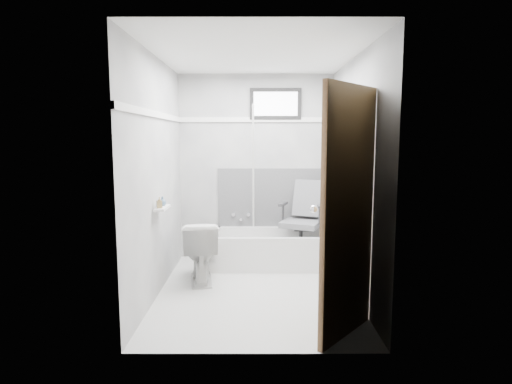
{
  "coord_description": "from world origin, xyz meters",
  "views": [
    {
      "loc": [
        0.0,
        -4.29,
        1.6
      ],
      "look_at": [
        0.0,
        0.35,
        1.0
      ],
      "focal_mm": 30.0,
      "sensor_mm": 36.0,
      "label": 1
    }
  ],
  "objects_px": {
    "door": "(392,221)",
    "soap_bottle_a": "(159,203)",
    "office_chair": "(301,218)",
    "soap_bottle_b": "(162,201)",
    "bathtub": "(272,248)",
    "toilet": "(200,251)"
  },
  "relations": [
    {
      "from": "soap_bottle_a",
      "to": "soap_bottle_b",
      "type": "relative_size",
      "value": 1.19
    },
    {
      "from": "office_chair",
      "to": "door",
      "type": "relative_size",
      "value": 0.47
    },
    {
      "from": "toilet",
      "to": "soap_bottle_b",
      "type": "height_order",
      "value": "soap_bottle_b"
    },
    {
      "from": "bathtub",
      "to": "toilet",
      "type": "xyz_separation_m",
      "value": [
        -0.82,
        -0.6,
        0.13
      ]
    },
    {
      "from": "bathtub",
      "to": "office_chair",
      "type": "xyz_separation_m",
      "value": [
        0.37,
        0.05,
        0.38
      ]
    },
    {
      "from": "office_chair",
      "to": "toilet",
      "type": "xyz_separation_m",
      "value": [
        -1.18,
        -0.65,
        -0.25
      ]
    },
    {
      "from": "door",
      "to": "soap_bottle_a",
      "type": "distance_m",
      "value": 2.21
    },
    {
      "from": "soap_bottle_a",
      "to": "toilet",
      "type": "bearing_deg",
      "value": 58.54
    },
    {
      "from": "bathtub",
      "to": "office_chair",
      "type": "height_order",
      "value": "office_chair"
    },
    {
      "from": "bathtub",
      "to": "soap_bottle_a",
      "type": "bearing_deg",
      "value": -135.34
    },
    {
      "from": "door",
      "to": "soap_bottle_a",
      "type": "relative_size",
      "value": 17.52
    },
    {
      "from": "office_chair",
      "to": "soap_bottle_b",
      "type": "distance_m",
      "value": 1.86
    },
    {
      "from": "door",
      "to": "soap_bottle_a",
      "type": "bearing_deg",
      "value": 150.48
    },
    {
      "from": "bathtub",
      "to": "soap_bottle_b",
      "type": "distance_m",
      "value": 1.68
    },
    {
      "from": "office_chair",
      "to": "door",
      "type": "distance_m",
      "value": 2.33
    },
    {
      "from": "soap_bottle_b",
      "to": "soap_bottle_a",
      "type": "bearing_deg",
      "value": -90.0
    },
    {
      "from": "soap_bottle_a",
      "to": "door",
      "type": "bearing_deg",
      "value": -29.52
    },
    {
      "from": "office_chair",
      "to": "door",
      "type": "bearing_deg",
      "value": -57.82
    },
    {
      "from": "office_chair",
      "to": "soap_bottle_b",
      "type": "relative_size",
      "value": 9.74
    },
    {
      "from": "bathtub",
      "to": "door",
      "type": "height_order",
      "value": "door"
    },
    {
      "from": "toilet",
      "to": "door",
      "type": "distance_m",
      "value": 2.36
    },
    {
      "from": "office_chair",
      "to": "toilet",
      "type": "height_order",
      "value": "office_chair"
    }
  ]
}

